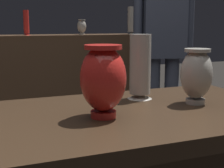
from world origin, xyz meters
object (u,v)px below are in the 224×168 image
shelf_vase_right (82,26)px  visitor_near_right (164,36)px  vase_tall_behind (140,68)px  shelf_vase_center (26,23)px  vase_left_accent (196,74)px  shelf_vase_far_right (132,21)px  vase_centerpiece (103,78)px

shelf_vase_right → visitor_near_right: (0.38, -0.90, -0.07)m
vase_tall_behind → shelf_vase_center: shelf_vase_center is taller
vase_left_accent → shelf_vase_center: size_ratio=0.89×
shelf_vase_far_right → visitor_near_right: (-0.14, -0.87, -0.12)m
visitor_near_right → vase_tall_behind: bearing=70.7°
vase_centerpiece → shelf_vase_right: bearing=74.8°
shelf_vase_center → shelf_vase_right: 0.52m
vase_tall_behind → shelf_vase_right: shelf_vase_right is taller
vase_centerpiece → vase_tall_behind: vase_tall_behind is taller
shelf_vase_far_right → vase_tall_behind: bearing=-114.3°
shelf_vase_far_right → vase_left_accent: bearing=-109.2°
vase_left_accent → shelf_vase_center: 2.20m
shelf_vase_far_right → shelf_vase_center: 1.04m
vase_centerpiece → shelf_vase_center: shelf_vase_center is taller
vase_tall_behind → visitor_near_right: size_ratio=0.15×
vase_left_accent → shelf_vase_far_right: shelf_vase_far_right is taller
vase_tall_behind → shelf_vase_far_right: size_ratio=0.91×
vase_centerpiece → shelf_vase_far_right: shelf_vase_far_right is taller
vase_centerpiece → shelf_vase_right: 2.28m
vase_left_accent → shelf_vase_center: (-0.30, 2.17, 0.19)m
vase_left_accent → shelf_vase_far_right: bearing=70.8°
shelf_vase_right → visitor_near_right: bearing=-67.3°
shelf_vase_center → shelf_vase_right: shelf_vase_center is taller
vase_centerpiece → visitor_near_right: visitor_near_right is taller
vase_tall_behind → shelf_vase_center: 2.04m
vase_centerpiece → vase_tall_behind: 0.30m
shelf_vase_center → shelf_vase_right: size_ratio=1.56×
visitor_near_right → vase_centerpiece: bearing=68.0°
shelf_vase_right → visitor_near_right: 0.98m
visitor_near_right → shelf_vase_center: bearing=-31.0°
shelf_vase_far_right → vase_centerpiece: bearing=-117.3°
vase_centerpiece → vase_tall_behind: bearing=41.1°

